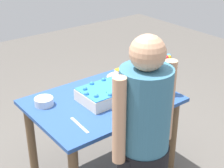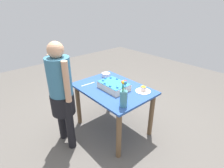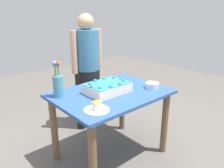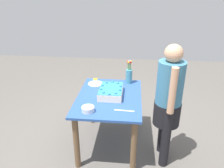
% 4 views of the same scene
% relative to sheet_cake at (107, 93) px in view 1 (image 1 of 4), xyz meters
% --- Properties ---
extents(dining_table, '(1.12, 0.82, 0.74)m').
position_rel_sheet_cake_xyz_m(dining_table, '(-0.03, 0.02, -0.19)').
color(dining_table, '#2B5096').
rests_on(dining_table, ground_plane).
extents(sheet_cake, '(0.42, 0.30, 0.12)m').
position_rel_sheet_cake_xyz_m(sheet_cake, '(0.00, 0.00, 0.00)').
color(sheet_cake, '#FAE0C4').
rests_on(sheet_cake, dining_table).
extents(serving_plate_with_slice, '(0.22, 0.22, 0.08)m').
position_rel_sheet_cake_xyz_m(serving_plate_with_slice, '(0.33, 0.26, -0.03)').
color(serving_plate_with_slice, white).
rests_on(serving_plate_with_slice, dining_table).
extents(cake_knife, '(0.03, 0.23, 0.00)m').
position_rel_sheet_cake_xyz_m(cake_knife, '(-0.38, -0.19, -0.05)').
color(cake_knife, silver).
rests_on(cake_knife, dining_table).
extents(flower_vase, '(0.09, 0.09, 0.34)m').
position_rel_sheet_cake_xyz_m(flower_vase, '(0.42, -0.22, 0.08)').
color(flower_vase, teal).
rests_on(flower_vase, dining_table).
extents(fruit_bowl, '(0.14, 0.14, 0.06)m').
position_rel_sheet_cake_xyz_m(fruit_bowl, '(-0.44, 0.21, -0.02)').
color(fruit_bowl, silver).
rests_on(fruit_bowl, dining_table).
extents(person_standing, '(0.45, 0.31, 1.49)m').
position_rel_sheet_cake_xyz_m(person_standing, '(-0.25, -0.69, 0.06)').
color(person_standing, black).
rests_on(person_standing, ground_plane).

